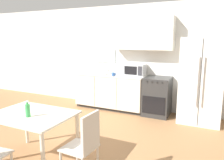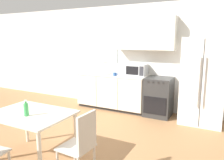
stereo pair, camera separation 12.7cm
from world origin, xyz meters
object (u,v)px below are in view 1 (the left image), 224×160
(drink_bottle, at_px, (28,110))
(oven_range, at_px, (157,96))
(coffee_mug, at_px, (113,74))
(microwave, at_px, (135,70))
(dining_chair_side, at_px, (85,142))
(refrigerator, at_px, (201,81))
(dining_table, at_px, (32,120))

(drink_bottle, bearing_deg, oven_range, 69.10)
(oven_range, distance_m, coffee_mug, 1.20)
(microwave, bearing_deg, oven_range, -10.78)
(coffee_mug, distance_m, dining_chair_side, 2.86)
(microwave, distance_m, dining_chair_side, 3.11)
(oven_range, xyz_separation_m, microwave, (-0.62, 0.12, 0.60))
(refrigerator, bearing_deg, drink_bottle, -125.72)
(oven_range, height_order, coffee_mug, coffee_mug)
(microwave, distance_m, coffee_mug, 0.57)
(drink_bottle, bearing_deg, dining_table, 114.25)
(oven_range, xyz_separation_m, dining_table, (-1.18, -2.83, 0.18))
(oven_range, distance_m, dining_table, 3.08)
(dining_table, height_order, dining_chair_side, dining_chair_side)
(microwave, xyz_separation_m, dining_chair_side, (0.41, -3.03, -0.53))
(dining_chair_side, bearing_deg, dining_table, 88.15)
(oven_range, height_order, drink_bottle, drink_bottle)
(microwave, bearing_deg, refrigerator, -5.66)
(microwave, distance_m, dining_table, 3.03)
(dining_table, distance_m, dining_chair_side, 0.99)
(dining_table, height_order, drink_bottle, drink_bottle)
(refrigerator, height_order, dining_chair_side, refrigerator)
(microwave, bearing_deg, dining_chair_side, -82.21)
(dining_table, relative_size, dining_chair_side, 1.29)
(microwave, xyz_separation_m, drink_bottle, (-0.51, -3.07, -0.22))
(dining_chair_side, distance_m, drink_bottle, 0.98)
(coffee_mug, height_order, drink_bottle, coffee_mug)
(oven_range, xyz_separation_m, refrigerator, (0.97, -0.04, 0.47))
(refrigerator, xyz_separation_m, dining_table, (-2.14, -2.80, -0.29))
(refrigerator, distance_m, drink_bottle, 3.59)
(coffee_mug, height_order, dining_chair_side, coffee_mug)
(refrigerator, relative_size, dining_chair_side, 2.01)
(dining_table, bearing_deg, refrigerator, 52.50)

